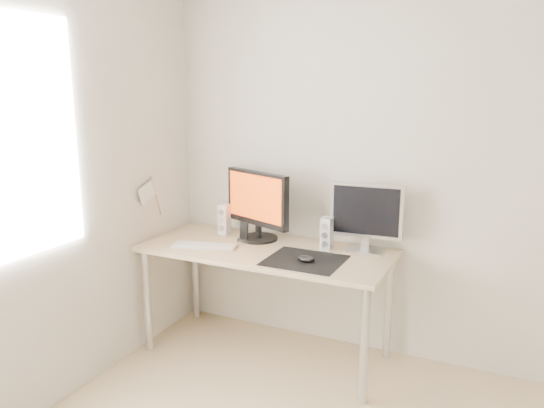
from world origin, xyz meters
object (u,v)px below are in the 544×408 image
(main_monitor, at_px, (257,203))
(second_monitor, at_px, (366,214))
(speaker_left, at_px, (224,219))
(keyboard, at_px, (205,245))
(mouse, at_px, (306,259))
(desk, at_px, (266,260))
(speaker_right, at_px, (327,234))
(phone_dock, at_px, (244,235))

(main_monitor, xyz_separation_m, second_monitor, (0.73, 0.06, -0.01))
(speaker_left, distance_m, keyboard, 0.34)
(mouse, height_order, main_monitor, main_monitor)
(mouse, distance_m, desk, 0.38)
(mouse, bearing_deg, speaker_left, 155.75)
(keyboard, bearing_deg, second_monitor, 19.76)
(desk, xyz_separation_m, speaker_left, (-0.42, 0.19, 0.18))
(speaker_left, bearing_deg, keyboard, -83.04)
(second_monitor, xyz_separation_m, speaker_right, (-0.23, -0.07, -0.14))
(mouse, relative_size, main_monitor, 0.19)
(main_monitor, xyz_separation_m, speaker_right, (0.50, -0.01, -0.15))
(desk, bearing_deg, keyboard, -160.01)
(mouse, xyz_separation_m, speaker_left, (-0.75, 0.34, 0.08))
(mouse, bearing_deg, phone_dock, 156.51)
(keyboard, xyz_separation_m, phone_dock, (0.17, 0.22, 0.03))
(mouse, xyz_separation_m, speaker_right, (0.02, 0.29, 0.08))
(phone_dock, bearing_deg, desk, -22.93)
(keyboard, bearing_deg, phone_dock, 52.62)
(desk, relative_size, phone_dock, 12.24)
(desk, height_order, main_monitor, main_monitor)
(mouse, xyz_separation_m, second_monitor, (0.26, 0.36, 0.22))
(second_monitor, bearing_deg, main_monitor, -175.37)
(speaker_left, relative_size, keyboard, 0.48)
(keyboard, relative_size, phone_dock, 3.34)
(speaker_left, height_order, speaker_right, same)
(desk, height_order, speaker_right, speaker_right)
(second_monitor, distance_m, keyboard, 1.05)
(main_monitor, xyz_separation_m, phone_dock, (-0.07, -0.06, -0.21))
(second_monitor, height_order, speaker_right, second_monitor)
(mouse, distance_m, keyboard, 0.71)
(second_monitor, height_order, phone_dock, second_monitor)
(speaker_right, relative_size, keyboard, 0.48)
(mouse, height_order, speaker_right, speaker_right)
(desk, height_order, keyboard, keyboard)
(main_monitor, xyz_separation_m, keyboard, (-0.24, -0.29, -0.25))
(mouse, relative_size, speaker_right, 0.49)
(speaker_left, distance_m, speaker_right, 0.78)
(mouse, height_order, phone_dock, phone_dock)
(desk, relative_size, second_monitor, 3.54)
(second_monitor, distance_m, phone_dock, 0.83)
(desk, distance_m, speaker_left, 0.49)
(keyboard, bearing_deg, mouse, -0.90)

